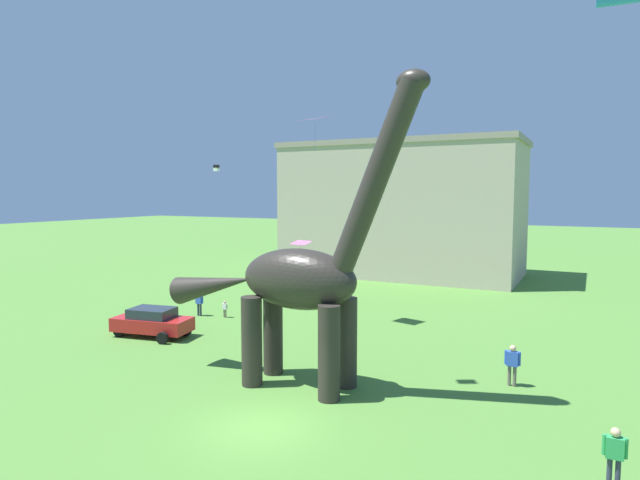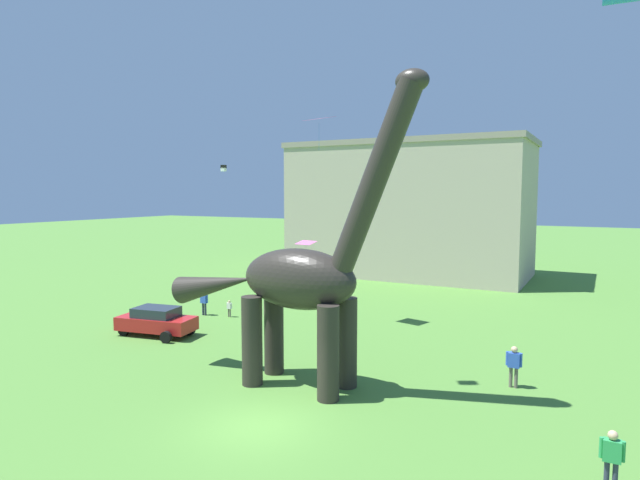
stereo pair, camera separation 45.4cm
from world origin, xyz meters
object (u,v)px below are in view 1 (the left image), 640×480
(parked_sedan_left, at_px, (152,322))
(kite_mid_center, at_px, (301,243))
(kite_trailing, at_px, (315,119))
(kite_mid_left, at_px, (216,168))
(dinosaur_sculpture, at_px, (298,279))
(person_photographer, at_px, (225,307))
(person_strolling_adult, at_px, (512,361))
(person_near_flyer, at_px, (615,451))
(person_vendor_side, at_px, (199,301))

(parked_sedan_left, relative_size, kite_mid_center, 2.82)
(kite_trailing, xyz_separation_m, kite_mid_left, (-16.68, 12.15, -1.98))
(dinosaur_sculpture, xyz_separation_m, kite_trailing, (-4.11, 9.35, 7.64))
(person_photographer, bearing_deg, person_strolling_adult, -128.67)
(person_near_flyer, xyz_separation_m, kite_trailing, (-15.22, 12.06, 11.00))
(kite_trailing, bearing_deg, kite_mid_center, 128.61)
(dinosaur_sculpture, xyz_separation_m, person_near_flyer, (11.11, -2.72, -3.36))
(kite_trailing, bearing_deg, person_vendor_side, -167.98)
(person_vendor_side, height_order, person_strolling_adult, person_strolling_adult)
(person_photographer, height_order, kite_mid_center, kite_mid_center)
(dinosaur_sculpture, relative_size, kite_trailing, 6.17)
(kite_trailing, bearing_deg, kite_mid_left, 143.92)
(parked_sedan_left, height_order, person_strolling_adult, person_strolling_adult)
(person_vendor_side, distance_m, kite_mid_center, 7.78)
(kite_mid_center, height_order, kite_mid_left, kite_mid_left)
(dinosaur_sculpture, height_order, parked_sedan_left, dinosaur_sculpture)
(dinosaur_sculpture, bearing_deg, person_photographer, 163.11)
(person_strolling_adult, xyz_separation_m, kite_mid_center, (-15.01, 9.48, 3.33))
(kite_trailing, distance_m, kite_mid_center, 9.20)
(person_strolling_adult, height_order, kite_trailing, kite_trailing)
(person_near_flyer, xyz_separation_m, kite_mid_left, (-31.90, 24.22, 9.02))
(parked_sedan_left, bearing_deg, kite_trailing, 34.59)
(person_photographer, height_order, person_near_flyer, person_near_flyer)
(kite_trailing, relative_size, kite_mid_left, 3.36)
(person_photographer, bearing_deg, kite_mid_left, 14.32)
(person_photographer, distance_m, person_vendor_side, 1.78)
(person_strolling_adult, distance_m, kite_mid_center, 18.06)
(person_photographer, xyz_separation_m, kite_mid_center, (2.52, 5.22, 3.70))
(dinosaur_sculpture, xyz_separation_m, parked_sedan_left, (-10.65, 2.82, -3.54))
(person_strolling_adult, bearing_deg, kite_trailing, -131.46)
(person_vendor_side, height_order, kite_mid_center, kite_mid_center)
(person_strolling_adult, xyz_separation_m, kite_mid_left, (-28.49, 17.63, 8.99))
(person_photographer, bearing_deg, parked_sedan_left, 146.22)
(person_photographer, height_order, person_strolling_adult, person_strolling_adult)
(person_photographer, xyz_separation_m, kite_mid_left, (-10.96, 13.37, 9.37))
(person_near_flyer, distance_m, kite_mid_left, 41.05)
(parked_sedan_left, xyz_separation_m, person_photographer, (0.82, 5.31, -0.17))
(dinosaur_sculpture, distance_m, kite_mid_center, 15.22)
(kite_mid_left, bearing_deg, person_vendor_side, -56.06)
(parked_sedan_left, relative_size, person_photographer, 4.21)
(dinosaur_sculpture, xyz_separation_m, person_vendor_side, (-11.54, 7.76, -3.39))
(parked_sedan_left, bearing_deg, kite_mid_center, 62.03)
(person_photographer, relative_size, person_near_flyer, 0.65)
(dinosaur_sculpture, distance_m, parked_sedan_left, 11.57)
(person_vendor_side, distance_m, person_strolling_adult, 19.64)
(kite_mid_center, bearing_deg, person_vendor_side, -127.18)
(dinosaur_sculpture, bearing_deg, parked_sedan_left, -172.15)
(person_strolling_adult, bearing_deg, person_photographer, -120.24)
(person_strolling_adult, bearing_deg, person_vendor_side, -118.02)
(kite_trailing, relative_size, kite_mid_center, 1.23)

